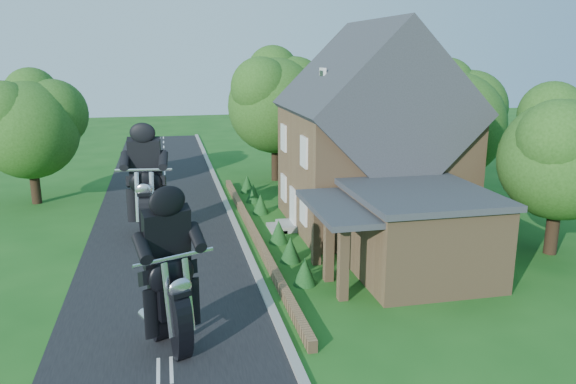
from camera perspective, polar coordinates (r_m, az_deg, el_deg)
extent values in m
plane|color=#184E15|center=(22.22, -12.52, -9.33)|extent=(120.00, 120.00, 0.00)
cube|color=black|center=(22.21, -12.52, -9.30)|extent=(7.00, 80.00, 0.02)
cube|color=gray|center=(22.43, -3.07, -8.59)|extent=(0.30, 80.00, 0.12)
cube|color=olive|center=(27.11, -3.46, -4.22)|extent=(0.30, 22.00, 0.40)
cube|color=olive|center=(28.89, 8.38, 2.54)|extent=(8.00, 8.00, 6.00)
cube|color=#2D3035|center=(28.45, 8.60, 8.47)|extent=(8.48, 8.64, 8.48)
cube|color=olive|center=(29.11, 12.64, 14.73)|extent=(0.60, 0.90, 1.60)
cube|color=white|center=(27.53, 3.55, 11.55)|extent=(0.12, 0.80, 0.90)
cube|color=black|center=(27.51, 3.42, 11.55)|extent=(0.04, 0.55, 0.65)
cube|color=white|center=(28.19, 0.49, -1.67)|extent=(0.10, 1.10, 2.10)
cube|color=gray|center=(28.38, -0.18, -3.46)|extent=(0.80, 1.60, 0.30)
cube|color=gray|center=(28.30, -1.17, -3.67)|extent=(0.80, 1.60, 0.15)
cube|color=white|center=(25.98, 1.58, -1.79)|extent=(0.10, 1.10, 1.40)
cube|color=black|center=(25.98, 1.54, -1.79)|extent=(0.04, 0.92, 1.22)
cube|color=white|center=(30.13, -0.44, 0.44)|extent=(0.10, 1.10, 1.40)
cube|color=black|center=(30.13, -0.48, 0.44)|extent=(0.04, 0.92, 1.22)
cube|color=white|center=(25.38, 1.62, 4.08)|extent=(0.10, 1.10, 1.40)
cube|color=black|center=(25.38, 1.58, 4.08)|extent=(0.04, 0.92, 1.22)
cube|color=white|center=(29.61, -0.45, 5.52)|extent=(0.10, 1.10, 1.40)
cube|color=black|center=(29.61, -0.49, 5.52)|extent=(0.04, 0.92, 1.22)
cube|color=olive|center=(23.01, 13.06, -4.27)|extent=(5.00, 5.60, 3.20)
cube|color=#2D3035|center=(22.54, 13.30, -0.12)|extent=(5.30, 5.94, 0.24)
cube|color=#2D3035|center=(21.49, 5.77, -1.51)|extent=(2.60, 5.32, 0.22)
cube|color=olive|center=(20.17, 5.62, -7.20)|extent=(0.35, 0.35, 2.80)
cube|color=olive|center=(21.78, 4.16, -5.54)|extent=(0.35, 0.35, 2.80)
cube|color=olive|center=(23.42, 2.91, -4.10)|extent=(0.35, 0.35, 2.80)
cylinder|color=black|center=(27.36, 25.70, -2.83)|extent=(0.56, 0.56, 2.80)
sphere|color=#214A15|center=(26.74, 26.34, 2.98)|extent=(5.20, 5.20, 5.20)
sphere|color=#214A15|center=(25.42, 26.06, 4.89)|extent=(3.22, 3.22, 3.22)
sphere|color=#214A15|center=(27.37, 25.57, 7.16)|extent=(2.86, 2.86, 2.86)
cylinder|color=black|center=(33.92, 16.32, 1.24)|extent=(0.56, 0.56, 3.00)
sphere|color=#214A15|center=(33.39, 16.69, 6.51)|extent=(6.00, 6.00, 6.00)
sphere|color=#214A15|center=(34.48, 18.29, 8.13)|extent=(4.32, 4.32, 4.32)
sphere|color=#214A15|center=(31.98, 15.95, 8.42)|extent=(3.72, 3.72, 3.72)
sphere|color=#214A15|center=(34.30, 16.11, 10.27)|extent=(3.30, 3.30, 3.30)
cylinder|color=black|center=(39.52, 7.97, 3.87)|extent=(0.56, 0.56, 3.60)
sphere|color=#214A15|center=(39.04, 8.16, 9.34)|extent=(7.20, 7.20, 7.20)
sphere|color=#214A15|center=(40.23, 10.05, 10.95)|extent=(5.18, 5.18, 5.18)
sphere|color=#214A15|center=(37.51, 6.98, 11.40)|extent=(4.46, 4.46, 4.46)
sphere|color=#214A15|center=(40.31, 7.69, 13.09)|extent=(3.96, 3.96, 3.96)
cylinder|color=black|center=(38.85, -0.90, 3.68)|extent=(0.56, 0.56, 3.40)
sphere|color=#214A15|center=(38.38, -0.92, 8.77)|extent=(6.40, 6.40, 6.40)
sphere|color=#214A15|center=(39.24, 0.98, 10.29)|extent=(4.61, 4.61, 4.61)
sphere|color=#214A15|center=(37.13, -2.35, 10.56)|extent=(3.97, 3.97, 3.97)
sphere|color=#214A15|center=(39.51, -1.17, 12.17)|extent=(3.52, 3.52, 3.52)
cylinder|color=black|center=(35.97, -23.97, 1.13)|extent=(0.56, 0.56, 2.80)
sphere|color=#214A15|center=(35.49, -24.44, 5.76)|extent=(5.60, 5.60, 5.60)
sphere|color=#214A15|center=(35.70, -22.41, 7.36)|extent=(4.03, 4.03, 4.03)
sphere|color=#214A15|center=(34.77, -26.49, 7.26)|extent=(3.47, 3.47, 3.47)
sphere|color=#214A15|center=(36.37, -24.25, 9.07)|extent=(3.08, 3.08, 3.08)
cone|color=#133D16|center=(21.65, 1.71, -8.04)|extent=(0.90, 0.90, 1.10)
cone|color=#133D16|center=(23.92, 0.24, -5.84)|extent=(0.90, 0.90, 1.10)
cone|color=#133D16|center=(26.23, -0.96, -4.03)|extent=(0.90, 0.90, 1.10)
cone|color=#133D16|center=(30.95, -2.81, -1.22)|extent=(0.90, 0.90, 1.10)
cone|color=#133D16|center=(33.33, -3.54, -0.11)|extent=(0.90, 0.90, 1.10)
cone|color=#133D16|center=(35.74, -4.17, 0.85)|extent=(0.90, 0.90, 1.10)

